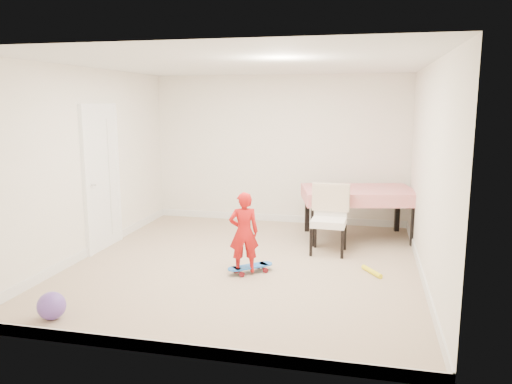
% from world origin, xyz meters
% --- Properties ---
extents(ground, '(5.00, 5.00, 0.00)m').
position_xyz_m(ground, '(0.00, 0.00, 0.00)').
color(ground, tan).
rests_on(ground, ground).
extents(ceiling, '(4.50, 5.00, 0.04)m').
position_xyz_m(ceiling, '(0.00, 0.00, 2.58)').
color(ceiling, silver).
rests_on(ceiling, wall_back).
extents(wall_back, '(4.50, 0.04, 2.60)m').
position_xyz_m(wall_back, '(0.00, 2.48, 1.30)').
color(wall_back, white).
rests_on(wall_back, ground).
extents(wall_front, '(4.50, 0.04, 2.60)m').
position_xyz_m(wall_front, '(0.00, -2.48, 1.30)').
color(wall_front, white).
rests_on(wall_front, ground).
extents(wall_left, '(0.04, 5.00, 2.60)m').
position_xyz_m(wall_left, '(-2.23, 0.00, 1.30)').
color(wall_left, white).
rests_on(wall_left, ground).
extents(wall_right, '(0.04, 5.00, 2.60)m').
position_xyz_m(wall_right, '(2.23, 0.00, 1.30)').
color(wall_right, white).
rests_on(wall_right, ground).
extents(door, '(0.11, 0.94, 2.11)m').
position_xyz_m(door, '(-2.22, 0.30, 1.02)').
color(door, white).
rests_on(door, ground).
extents(baseboard_back, '(4.50, 0.02, 0.12)m').
position_xyz_m(baseboard_back, '(0.00, 2.49, 0.06)').
color(baseboard_back, white).
rests_on(baseboard_back, ground).
extents(baseboard_front, '(4.50, 0.02, 0.12)m').
position_xyz_m(baseboard_front, '(0.00, -2.49, 0.06)').
color(baseboard_front, white).
rests_on(baseboard_front, ground).
extents(baseboard_left, '(0.02, 5.00, 0.12)m').
position_xyz_m(baseboard_left, '(-2.24, 0.00, 0.06)').
color(baseboard_left, white).
rests_on(baseboard_left, ground).
extents(baseboard_right, '(0.02, 5.00, 0.12)m').
position_xyz_m(baseboard_right, '(2.24, 0.00, 0.06)').
color(baseboard_right, white).
rests_on(baseboard_right, ground).
extents(dining_table, '(1.89, 1.42, 0.80)m').
position_xyz_m(dining_table, '(1.42, 1.65, 0.40)').
color(dining_table, '#B81109').
rests_on(dining_table, ground).
extents(dining_chair, '(0.55, 0.63, 0.98)m').
position_xyz_m(dining_chair, '(1.03, 0.76, 0.49)').
color(dining_chair, white).
rests_on(dining_chair, ground).
extents(skateboard, '(0.61, 0.57, 0.09)m').
position_xyz_m(skateboard, '(0.14, -0.31, 0.05)').
color(skateboard, '#1C80F0').
rests_on(skateboard, ground).
extents(child, '(0.43, 0.36, 1.02)m').
position_xyz_m(child, '(0.08, -0.38, 0.51)').
color(child, red).
rests_on(child, ground).
extents(balloon, '(0.28, 0.28, 0.28)m').
position_xyz_m(balloon, '(-1.47, -2.08, 0.14)').
color(balloon, '#6646A9').
rests_on(balloon, ground).
extents(foam_toy, '(0.26, 0.37, 0.06)m').
position_xyz_m(foam_toy, '(1.64, -0.01, 0.03)').
color(foam_toy, yellow).
rests_on(foam_toy, ground).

